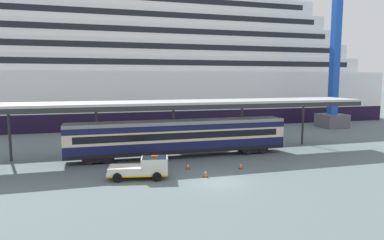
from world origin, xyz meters
TOP-DOWN VIEW (x-y plane):
  - ground_plane at (0.00, 0.00)m, footprint 400.00×400.00m
  - cruise_ship at (-18.63, 47.64)m, footprint 135.22×30.13m
  - platform_canopy at (-0.82, 10.63)m, footprint 44.27×5.72m
  - train_carriage at (-0.82, 10.21)m, footprint 24.45×2.81m
  - service_truck at (-5.83, 2.96)m, footprint 5.48×2.98m
  - traffic_cone_near at (-1.30, 4.92)m, footprint 0.36×0.36m
  - traffic_cone_mid at (-0.52, 1.86)m, footprint 0.36×0.36m
  - traffic_cone_far at (3.69, 3.65)m, footprint 0.36×0.36m
  - dockside_crane at (31.88, 25.83)m, footprint 11.91×4.40m

SIDE VIEW (x-z plane):
  - ground_plane at x=0.00m, z-range 0.00..0.00m
  - traffic_cone_far at x=3.69m, z-range -0.01..0.60m
  - traffic_cone_near at x=-1.30m, z-range -0.01..0.63m
  - traffic_cone_mid at x=-0.52m, z-range -0.01..0.74m
  - service_truck at x=-5.83m, z-range -0.02..2.00m
  - train_carriage at x=-0.82m, z-range 0.26..4.37m
  - platform_canopy at x=-0.82m, z-range 2.86..9.09m
  - cruise_ship at x=-18.63m, z-range -6.29..28.40m
  - dockside_crane at x=31.88m, z-range -11.80..53.39m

